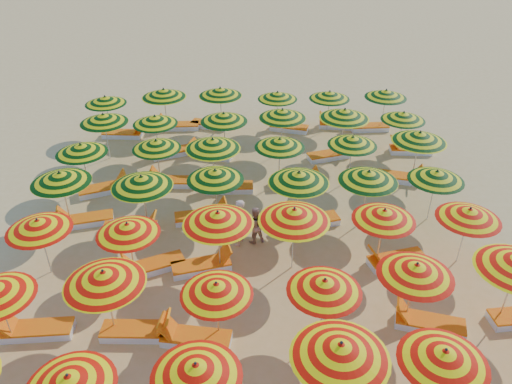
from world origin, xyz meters
TOP-DOWN VIEW (x-y plane):
  - ground at (0.00, 0.00)m, footprint 120.00×120.00m
  - umbrella_7 at (-3.81, -6.16)m, footprint 2.07×2.07m
  - umbrella_8 at (-1.43, -6.03)m, footprint 2.24×2.24m
  - umbrella_9 at (1.38, -5.84)m, footprint 2.53×2.53m
  - umbrella_10 at (3.44, -5.92)m, footprint 2.24×2.24m
  - umbrella_13 at (-3.71, -3.45)m, footprint 2.41×2.41m
  - umbrella_14 at (-1.10, -3.72)m, footprint 1.81×1.81m
  - umbrella_15 at (1.41, -3.77)m, footprint 2.35×2.35m
  - umbrella_16 at (3.68, -3.40)m, footprint 2.09×2.09m
  - umbrella_18 at (-6.02, -1.06)m, footprint 1.95×1.95m
  - umbrella_19 at (-3.56, -1.28)m, footprint 1.86×1.86m
  - umbrella_20 at (-1.11, -1.19)m, footprint 2.28×2.28m
  - umbrella_21 at (0.98, -1.16)m, footprint 2.41×2.41m
  - umbrella_22 at (3.54, -1.00)m, footprint 2.30×2.30m
  - umbrella_23 at (5.94, -1.07)m, footprint 2.22×2.22m
  - umbrella_24 at (-6.11, 1.37)m, footprint 2.44×2.44m
  - umbrella_25 at (-3.50, 0.96)m, footprint 2.54×2.54m
  - umbrella_26 at (-1.26, 1.40)m, footprint 2.33×2.33m
  - umbrella_27 at (1.36, 0.97)m, footprint 2.02×2.02m
  - umbrella_28 at (3.56, 1.02)m, footprint 2.40×2.40m
  - umbrella_29 at (5.79, 1.14)m, footprint 2.02×2.02m
  - umbrella_30 at (-6.01, 3.50)m, footprint 1.89×1.89m
  - umbrella_31 at (-3.43, 3.81)m, footprint 2.20×2.20m
  - umbrella_32 at (-1.40, 3.39)m, footprint 2.03×2.03m
  - umbrella_33 at (0.99, 3.63)m, footprint 2.27×2.27m
  - umbrella_34 at (3.63, 3.71)m, footprint 1.87×1.87m
  - umbrella_35 at (6.02, 3.60)m, footprint 2.61×2.61m
  - umbrella_36 at (-5.75, 5.96)m, footprint 2.32×2.32m
  - umbrella_37 at (-3.76, 5.95)m, footprint 1.84×1.84m
  - umbrella_38 at (-1.04, 5.90)m, footprint 2.12×2.12m
  - umbrella_39 at (1.29, 6.09)m, footprint 2.14×2.14m
  - umbrella_40 at (3.72, 5.77)m, footprint 2.21×2.21m
  - umbrella_41 at (6.14, 5.90)m, footprint 2.30×2.30m
  - umbrella_42 at (-6.17, 8.17)m, footprint 2.06×2.06m
  - umbrella_43 at (-3.69, 8.49)m, footprint 2.49×2.49m
  - umbrella_44 at (-1.23, 8.60)m, footprint 2.53×2.53m
  - umbrella_45 at (1.29, 8.43)m, footprint 2.26×2.26m
  - umbrella_46 at (3.57, 8.30)m, footprint 2.00×2.00m
  - umbrella_47 at (6.04, 8.22)m, footprint 1.91×1.91m
  - lounger_10 at (-5.65, -3.43)m, footprint 1.75×0.64m
  - lounger_11 at (-3.11, -3.57)m, footprint 1.76×0.68m
  - lounger_12 at (-1.70, -3.86)m, footprint 1.81×0.88m
  - lounger_13 at (4.18, -3.62)m, footprint 1.83×1.07m
  - lounger_15 at (-3.06, -1.10)m, footprint 1.82×1.19m
  - lounger_16 at (-1.61, -1.15)m, footprint 1.82×0.96m
  - lounger_17 at (4.04, -1.13)m, footprint 1.82×0.96m
  - lounger_18 at (-5.60, 1.33)m, footprint 1.82×0.95m
  - lounger_19 at (-4.01, 0.79)m, footprint 1.75×0.63m
  - lounger_20 at (-1.76, 1.37)m, footprint 1.80×0.85m
  - lounger_21 at (1.86, 0.93)m, footprint 1.82×0.99m
  - lounger_22 at (-5.42, 3.30)m, footprint 1.83×1.13m
  - lounger_23 at (-2.93, 3.69)m, footprint 1.76×0.68m
  - lounger_24 at (-0.89, 3.21)m, footprint 1.74×0.61m
  - lounger_25 at (1.58, 3.44)m, footprint 1.76×0.66m
  - lounger_26 at (5.52, 3.66)m, footprint 1.83×1.08m
  - lounger_27 at (-3.25, 6.09)m, footprint 1.83×1.13m
  - lounger_28 at (-1.64, 5.90)m, footprint 1.83×1.06m
  - lounger_29 at (3.22, 5.56)m, footprint 1.82×1.02m
  - lounger_30 at (6.64, 5.91)m, footprint 1.78×0.73m
  - lounger_31 at (-5.57, 7.95)m, footprint 1.78×0.74m
  - lounger_32 at (-3.18, 8.70)m, footprint 1.74×0.61m
  - lounger_33 at (-1.73, 8.80)m, footprint 1.83×1.08m
  - lounger_34 at (1.79, 8.31)m, footprint 1.83×1.06m
  - lounger_35 at (4.07, 8.54)m, footprint 1.80×0.81m
  - lounger_36 at (5.45, 8.20)m, footprint 1.75×0.63m
  - beachgoer_a at (-0.55, 0.05)m, footprint 0.53×0.66m
  - beachgoer_b at (-0.06, 0.13)m, footprint 0.73×0.65m

SIDE VIEW (x-z plane):
  - ground at x=0.00m, z-range 0.00..0.00m
  - lounger_10 at x=-5.65m, z-range -0.19..0.50m
  - lounger_11 at x=-3.11m, z-range -0.19..0.50m
  - lounger_12 at x=-1.70m, z-range -0.19..0.50m
  - lounger_13 at x=4.18m, z-range -0.19..0.50m
  - lounger_15 at x=-3.06m, z-range -0.19..0.50m
  - lounger_16 at x=-1.61m, z-range -0.19..0.50m
  - lounger_17 at x=4.04m, z-range -0.19..0.50m
  - lounger_18 at x=-5.60m, z-range -0.19..0.50m
  - lounger_19 at x=-4.01m, z-range -0.19..0.50m
  - lounger_20 at x=-1.76m, z-range -0.19..0.50m
  - lounger_21 at x=1.86m, z-range -0.19..0.50m
  - lounger_22 at x=-5.42m, z-range -0.19..0.50m
  - lounger_23 at x=-2.93m, z-range -0.19..0.50m
  - lounger_24 at x=-0.89m, z-range -0.19..0.50m
  - lounger_25 at x=1.58m, z-range -0.19..0.50m
  - lounger_26 at x=5.52m, z-range -0.19..0.50m
  - lounger_27 at x=-3.25m, z-range -0.19..0.50m
  - lounger_28 at x=-1.64m, z-range -0.19..0.50m
  - lounger_29 at x=3.22m, z-range -0.19..0.50m
  - lounger_30 at x=6.64m, z-range -0.19..0.50m
  - lounger_31 at x=-5.57m, z-range -0.19..0.50m
  - lounger_32 at x=-3.18m, z-range -0.19..0.50m
  - lounger_33 at x=-1.73m, z-range -0.19..0.50m
  - lounger_34 at x=1.79m, z-range -0.19..0.50m
  - lounger_35 at x=4.07m, z-range -0.19..0.50m
  - lounger_36 at x=5.45m, z-range -0.19..0.50m
  - beachgoer_b at x=-0.06m, z-range 0.00..1.25m
  - beachgoer_a at x=-0.55m, z-range 0.00..1.58m
  - umbrella_14 at x=-1.10m, z-range 0.70..2.53m
  - umbrella_19 at x=-3.56m, z-range 0.70..2.56m
  - umbrella_45 at x=1.29m, z-range 0.71..2.56m
  - umbrella_31 at x=-3.43m, z-range 0.71..2.57m
  - umbrella_7 at x=-3.81m, z-range 0.71..2.58m
  - umbrella_42 at x=-6.17m, z-range 0.71..2.59m
  - umbrella_41 at x=6.14m, z-range 0.72..2.60m
  - umbrella_37 at x=-3.76m, z-range 0.72..2.60m
  - umbrella_15 at x=1.41m, z-range 0.72..2.61m
  - umbrella_29 at x=5.79m, z-range 0.72..2.62m
  - umbrella_46 at x=3.57m, z-range 0.72..2.62m
  - umbrella_18 at x=-6.02m, z-range 0.72..2.62m
  - umbrella_34 at x=3.63m, z-range 0.73..2.63m
  - umbrella_30 at x=-6.01m, z-range 0.73..2.64m
  - umbrella_22 at x=3.54m, z-range 0.73..2.64m
  - umbrella_8 at x=-1.43m, z-range 0.73..2.64m
  - umbrella_10 at x=3.44m, z-range 0.73..2.65m
  - umbrella_23 at x=5.94m, z-range 0.73..2.65m
  - umbrella_33 at x=0.99m, z-range 0.73..2.65m
  - umbrella_26 at x=-1.26m, z-range 0.74..2.69m
  - umbrella_47 at x=6.04m, z-range 0.74..2.70m
  - umbrella_16 at x=3.68m, z-range 0.75..2.71m
  - umbrella_38 at x=-1.04m, z-range 0.75..2.74m
  - umbrella_36 at x=-5.75m, z-range 0.76..2.75m
  - umbrella_24 at x=-6.11m, z-range 0.76..2.76m
  - umbrella_28 at x=3.56m, z-range 0.76..2.77m
  - umbrella_39 at x=1.29m, z-range 0.76..2.78m
  - umbrella_44 at x=-1.23m, z-range 0.77..2.80m
  - umbrella_25 at x=-3.50m, z-range 0.78..2.81m
  - umbrella_27 at x=1.36m, z-range 0.78..2.84m
  - umbrella_43 at x=-3.69m, z-range 0.78..2.84m
  - umbrella_13 at x=-3.71m, z-range 0.78..2.84m
  - umbrella_32 at x=-1.40m, z-range 0.79..2.87m
  - umbrella_35 at x=6.02m, z-range 0.80..2.89m
  - umbrella_20 at x=-1.11m, z-range 0.80..2.89m
  - umbrella_40 at x=3.72m, z-range 0.80..2.91m
  - umbrella_9 at x=1.38m, z-range 0.81..2.93m
  - umbrella_21 at x=0.98m, z-range 0.81..2.94m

